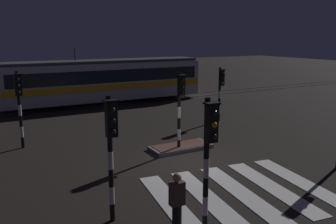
{
  "coord_description": "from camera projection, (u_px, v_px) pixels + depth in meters",
  "views": [
    {
      "loc": [
        -7.12,
        -11.29,
        4.92
      ],
      "look_at": [
        0.77,
        3.13,
        1.4
      ],
      "focal_mm": 37.7,
      "sensor_mm": 36.0,
      "label": 1
    }
  ],
  "objects": [
    {
      "name": "crosswalk_zebra",
      "position": [
        241.0,
        193.0,
        11.34
      ],
      "size": [
        6.03,
        5.23,
        0.02
      ],
      "color": "silver",
      "rests_on": "ground"
    },
    {
      "name": "traffic_light_corner_far_left",
      "position": [
        19.0,
        98.0,
        15.4
      ],
      "size": [
        0.36,
        0.42,
        3.46
      ],
      "color": "black",
      "rests_on": "ground"
    },
    {
      "name": "traffic_light_corner_near_left",
      "position": [
        111.0,
        141.0,
        9.09
      ],
      "size": [
        0.36,
        0.42,
        3.47
      ],
      "color": "black",
      "rests_on": "ground"
    },
    {
      "name": "traffic_light_corner_far_right",
      "position": [
        221.0,
        86.0,
        20.54
      ],
      "size": [
        0.36,
        0.42,
        3.18
      ],
      "color": "black",
      "rests_on": "ground"
    },
    {
      "name": "tram",
      "position": [
        106.0,
        80.0,
        26.21
      ],
      "size": [
        14.91,
        2.58,
        4.15
      ],
      "color": "silver",
      "rests_on": "ground"
    },
    {
      "name": "traffic_light_median_centre",
      "position": [
        180.0,
        100.0,
        15.0
      ],
      "size": [
        0.36,
        0.42,
        3.45
      ],
      "color": "black",
      "rests_on": "ground"
    },
    {
      "name": "traffic_island",
      "position": [
        181.0,
        147.0,
        15.77
      ],
      "size": [
        2.78,
        1.17,
        0.18
      ],
      "color": "slate",
      "rests_on": "ground"
    },
    {
      "name": "pedestrian_waiting_at_kerb",
      "position": [
        177.0,
        205.0,
        8.65
      ],
      "size": [
        0.36,
        0.24,
        1.71
      ],
      "color": "black",
      "rests_on": "ground"
    },
    {
      "name": "ground_plane",
      "position": [
        189.0,
        163.0,
        14.06
      ],
      "size": [
        120.0,
        120.0,
        0.0
      ],
      "primitive_type": "plane",
      "color": "black"
    },
    {
      "name": "rail_far",
      "position": [
        86.0,
        103.0,
        26.55
      ],
      "size": [
        80.0,
        0.12,
        0.03
      ],
      "primitive_type": "cube",
      "color": "#59595E",
      "rests_on": "ground"
    },
    {
      "name": "rail_near",
      "position": [
        92.0,
        106.0,
        25.32
      ],
      "size": [
        80.0,
        0.12,
        0.03
      ],
      "primitive_type": "cube",
      "color": "#59595E",
      "rests_on": "ground"
    },
    {
      "name": "traffic_light_kerb_mid_left",
      "position": [
        209.0,
        147.0,
        8.48
      ],
      "size": [
        0.36,
        0.42,
        3.52
      ],
      "color": "black",
      "rests_on": "ground"
    }
  ]
}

